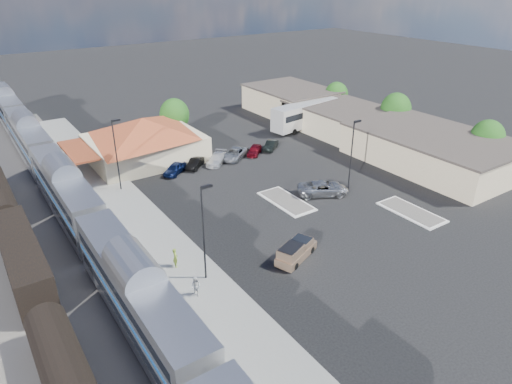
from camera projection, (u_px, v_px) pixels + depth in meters
ground at (268, 218)px, 50.07m from camera, size 280.00×280.00×0.00m
railbed at (50, 242)px, 45.43m from camera, size 16.00×100.00×0.12m
platform at (144, 225)px, 48.46m from camera, size 5.50×92.00×0.18m
passenger_train at (66, 194)px, 48.83m from camera, size 3.00×104.00×5.55m
freight_cars at (23, 261)px, 39.16m from camera, size 2.80×46.00×4.00m
station_depot at (144, 139)px, 64.34m from camera, size 18.35×12.24×6.20m
buildings_east at (358, 124)px, 73.89m from camera, size 14.40×51.40×4.80m
traffic_island_south at (286, 201)px, 53.54m from camera, size 3.30×7.50×0.21m
traffic_island_north at (411, 212)px, 51.12m from camera, size 3.30×7.50×0.21m
lamp_plat_s at (204, 226)px, 37.78m from camera, size 1.08×0.25×9.00m
lamp_plat_n at (116, 150)px, 54.21m from camera, size 1.08×0.25×9.00m
lamp_lot at (352, 151)px, 53.87m from camera, size 1.08×0.25×9.00m
tree_east_a at (487, 138)px, 62.55m from camera, size 4.56×4.56×6.42m
tree_east_b at (396, 109)px, 74.37m from camera, size 4.94×4.94×6.96m
tree_east_c at (336, 95)px, 85.02m from camera, size 4.41×4.41×6.21m
tree_depot at (174, 115)px, 72.25m from camera, size 4.71×4.71×6.63m
pickup_truck at (296, 251)px, 42.68m from camera, size 5.32×3.60×1.73m
suv at (323, 188)px, 54.97m from camera, size 6.78×5.38×1.71m
coach_bus at (305, 114)px, 78.19m from camera, size 14.03×4.98×4.41m
person_a at (175, 257)px, 41.12m from camera, size 0.58×0.76×1.87m
person_b at (196, 287)px, 37.34m from camera, size 0.96×1.07×1.80m
parked_car_a at (175, 169)px, 60.88m from camera, size 4.36×3.91×1.43m
parked_car_b at (195, 163)px, 62.73m from camera, size 4.01×3.81×1.35m
parked_car_c at (217, 159)px, 64.11m from camera, size 4.87×4.72×1.40m
parked_car_d at (235, 153)px, 65.93m from camera, size 5.74×5.10×1.48m
parked_car_e at (254, 150)px, 67.35m from camera, size 4.00×3.85×1.35m
parked_car_f at (271, 146)px, 69.20m from camera, size 4.02×3.58×1.32m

